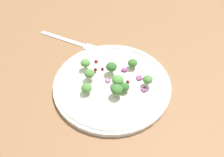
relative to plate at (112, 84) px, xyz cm
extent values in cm
cube|color=brown|center=(2.67, -2.00, -1.86)|extent=(180.00, 180.00, 2.00)
cylinder|color=white|center=(0.00, 0.00, -0.26)|extent=(28.30, 28.30, 1.20)
torus|color=white|center=(0.00, 0.00, 0.34)|extent=(27.04, 27.04, 1.00)
cylinder|color=white|center=(0.00, 0.00, 0.44)|extent=(16.42, 16.42, 0.20)
cylinder|color=#ADD18E|center=(2.93, -1.22, 1.63)|extent=(1.01, 1.01, 1.01)
ellipsoid|color=#2D6028|center=(2.93, -1.22, 2.84)|extent=(2.69, 2.69, 2.02)
cylinder|color=#ADD18E|center=(-4.64, -6.97, 1.43)|extent=(0.89, 0.89, 0.89)
ellipsoid|color=#477A38|center=(-4.64, -6.97, 2.50)|extent=(2.38, 2.38, 1.79)
cylinder|color=#ADD18E|center=(3.25, 4.36, 1.51)|extent=(0.93, 0.93, 0.93)
ellipsoid|color=#477A38|center=(3.25, 4.36, 2.62)|extent=(2.47, 2.47, 1.85)
cylinder|color=#8EB77A|center=(2.07, -6.87, 1.07)|extent=(0.91, 0.91, 0.91)
ellipsoid|color=#386B2D|center=(2.07, -6.87, 2.17)|extent=(2.44, 2.44, 1.83)
cylinder|color=#ADD18E|center=(-3.67, -1.35, 0.85)|extent=(0.87, 0.87, 0.87)
ellipsoid|color=#2D6028|center=(-3.67, -1.35, 1.90)|extent=(2.32, 2.32, 1.74)
cylinder|color=#9EC684|center=(-4.14, 0.94, 1.45)|extent=(1.03, 1.03, 1.03)
ellipsoid|color=#386B2D|center=(-4.14, 0.94, 2.69)|extent=(2.75, 2.75, 2.07)
cylinder|color=#8EB77A|center=(7.19, 3.73, 1.39)|extent=(0.91, 0.91, 0.91)
ellipsoid|color=#4C843D|center=(7.19, 3.73, 2.48)|extent=(2.43, 2.43, 1.82)
cylinder|color=#9EC684|center=(-1.49, -0.75, 1.09)|extent=(1.05, 1.05, 1.05)
ellipsoid|color=#4C843D|center=(-1.49, -0.75, 2.35)|extent=(2.80, 2.80, 2.10)
cylinder|color=#9EC684|center=(-0.09, 6.60, 0.95)|extent=(0.93, 0.93, 0.93)
ellipsoid|color=#477A38|center=(-0.09, 6.60, 2.07)|extent=(2.48, 2.48, 1.86)
sphere|color=maroon|center=(8.03, 0.48, 0.84)|extent=(0.97, 0.97, 0.97)
sphere|color=maroon|center=(-2.08, -3.14, 1.07)|extent=(0.88, 0.88, 0.88)
sphere|color=#4C0A14|center=(4.96, 2.06, 1.30)|extent=(0.88, 0.88, 0.88)
sphere|color=#4C0A14|center=(4.75, 0.22, 0.94)|extent=(0.74, 0.74, 0.74)
cube|color=#A35B93|center=(0.70, 0.78, 0.91)|extent=(1.38, 1.28, 0.32)
cube|color=#843D75|center=(-5.66, -5.53, 0.94)|extent=(1.20, 1.32, 0.32)
cube|color=#843D75|center=(1.94, -4.42, 0.95)|extent=(1.47, 1.60, 0.56)
cube|color=#843D75|center=(-2.07, -6.43, 0.94)|extent=(1.54, 1.55, 0.32)
cube|color=silver|center=(22.88, 4.52, -0.61)|extent=(12.70, 9.98, 0.50)
cube|color=silver|center=(15.45, -1.07, -0.61)|extent=(4.32, 4.08, 0.50)
camera|label=1|loc=(-35.15, 18.21, 44.94)|focal=39.70mm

